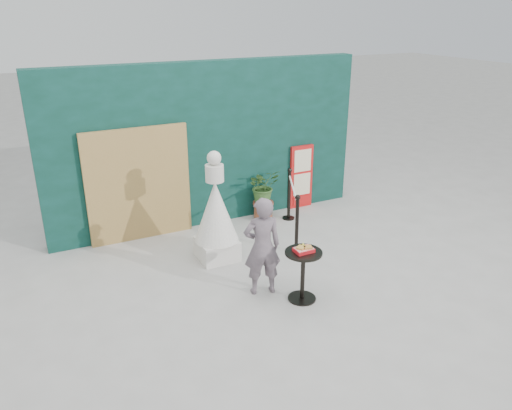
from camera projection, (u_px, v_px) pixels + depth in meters
name	position (u px, v px, depth m)	size (l,w,h in m)	color
ground	(293.00, 298.00, 7.12)	(60.00, 60.00, 0.00)	#ADAAA5
back_wall	(209.00, 145.00, 9.18)	(6.00, 0.30, 3.00)	#0A2F25
bamboo_fence	(139.00, 185.00, 8.61)	(1.80, 0.08, 2.00)	tan
woman	(262.00, 246.00, 7.00)	(0.53, 0.35, 1.47)	slate
menu_board	(301.00, 177.00, 10.12)	(0.50, 0.07, 1.30)	red
statue	(216.00, 216.00, 7.98)	(0.71, 0.71, 1.83)	silver
cafe_table	(303.00, 268.00, 6.91)	(0.52, 0.52, 0.75)	black
food_basket	(304.00, 249.00, 6.81)	(0.26, 0.19, 0.11)	red
planter	(263.00, 191.00, 9.55)	(0.59, 0.51, 1.01)	brown
stanchion_barrier	(293.00, 209.00, 8.93)	(0.84, 1.54, 1.03)	black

